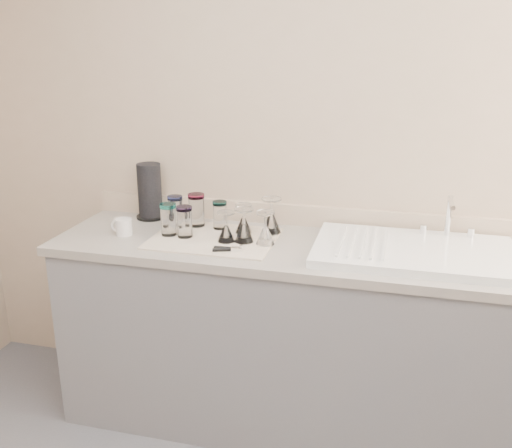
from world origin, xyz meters
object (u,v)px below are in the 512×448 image
(tumbler_blue, at_px, (185,221))
(goblet_back_right, at_px, (271,221))
(goblet_extra, at_px, (226,231))
(paper_towel_roll, at_px, (150,192))
(tumbler_magenta, at_px, (168,219))
(goblet_back_left, at_px, (243,223))
(tumbler_cyan, at_px, (196,210))
(goblet_front_right, at_px, (265,233))
(white_mug, at_px, (123,227))
(goblet_front_left, at_px, (244,231))
(tumbler_teal, at_px, (175,210))
(sink_unit, at_px, (414,251))
(can_opener, at_px, (228,249))
(tumbler_purple, at_px, (220,215))

(tumbler_blue, relative_size, goblet_back_right, 0.87)
(goblet_extra, bearing_deg, tumbler_blue, 176.60)
(paper_towel_roll, bearing_deg, tumbler_magenta, -50.63)
(goblet_back_right, bearing_deg, goblet_back_left, -161.70)
(tumbler_cyan, height_order, paper_towel_roll, paper_towel_roll)
(goblet_front_right, bearing_deg, white_mug, -177.76)
(goblet_back_right, relative_size, goblet_front_left, 1.08)
(tumbler_magenta, xyz_separation_m, goblet_front_left, (0.36, -0.00, -0.02))
(tumbler_cyan, bearing_deg, paper_towel_roll, 162.96)
(tumbler_teal, bearing_deg, tumbler_cyan, 7.43)
(goblet_extra, bearing_deg, sink_unit, 3.59)
(goblet_back_left, bearing_deg, can_opener, -90.07)
(goblet_back_left, distance_m, can_opener, 0.24)
(tumbler_magenta, bearing_deg, tumbler_teal, 99.83)
(sink_unit, relative_size, goblet_back_left, 6.02)
(tumbler_cyan, height_order, white_mug, tumbler_cyan)
(tumbler_cyan, bearing_deg, white_mug, -146.62)
(tumbler_teal, xyz_separation_m, goblet_back_left, (0.35, -0.03, -0.03))
(goblet_back_right, height_order, goblet_front_right, goblet_back_right)
(goblet_front_left, bearing_deg, goblet_extra, -167.76)
(tumbler_teal, xyz_separation_m, goblet_back_right, (0.47, 0.01, -0.02))
(sink_unit, height_order, tumbler_cyan, sink_unit)
(sink_unit, height_order, goblet_back_left, sink_unit)
(sink_unit, relative_size, tumbler_cyan, 5.25)
(tumbler_purple, xyz_separation_m, goblet_back_right, (0.25, 0.01, -0.01))
(tumbler_purple, bearing_deg, tumbler_cyan, 173.95)
(sink_unit, relative_size, goblet_extra, 6.04)
(tumbler_teal, xyz_separation_m, tumbler_purple, (0.22, 0.00, -0.01))
(tumbler_purple, height_order, goblet_back_right, goblet_back_right)
(goblet_back_left, relative_size, goblet_back_right, 0.83)
(tumbler_purple, distance_m, can_opener, 0.31)
(goblet_front_right, bearing_deg, tumbler_magenta, 179.30)
(tumbler_cyan, relative_size, tumbler_magenta, 1.06)
(tumbler_cyan, distance_m, can_opener, 0.39)
(tumbler_magenta, distance_m, goblet_front_left, 0.36)
(tumbler_magenta, relative_size, can_opener, 1.16)
(tumbler_blue, relative_size, goblet_front_left, 0.94)
(sink_unit, height_order, tumbler_purple, sink_unit)
(tumbler_purple, height_order, goblet_front_right, goblet_front_right)
(tumbler_blue, bearing_deg, goblet_extra, -3.40)
(tumbler_magenta, height_order, goblet_front_right, tumbler_magenta)
(tumbler_cyan, distance_m, tumbler_magenta, 0.18)
(tumbler_magenta, height_order, goblet_front_left, goblet_front_left)
(tumbler_magenta, distance_m, can_opener, 0.35)
(white_mug, distance_m, paper_towel_roll, 0.29)
(goblet_front_left, height_order, goblet_extra, goblet_front_left)
(tumbler_magenta, bearing_deg, white_mug, -171.51)
(tumbler_blue, distance_m, goblet_extra, 0.20)
(tumbler_blue, distance_m, can_opener, 0.28)
(goblet_back_left, bearing_deg, paper_towel_roll, 165.74)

